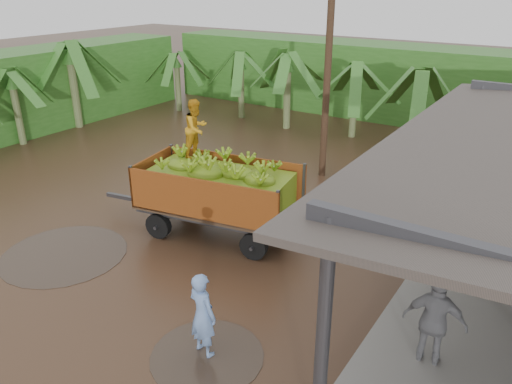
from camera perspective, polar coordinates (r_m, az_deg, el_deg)
ground at (r=13.36m, az=-6.41°, el=-6.71°), size 100.00×100.00×0.00m
hedge_north at (r=27.00m, az=12.33°, el=12.50°), size 22.00×3.00×3.60m
hedge_west at (r=25.52m, az=-25.93°, el=10.10°), size 3.00×18.00×3.60m
banana_trailer at (r=13.66m, az=-4.35°, el=0.30°), size 6.12×2.82×3.64m
man_blue at (r=9.63m, az=-6.12°, el=-13.74°), size 0.71×0.54×1.76m
man_grey at (r=9.81m, az=19.74°, el=-13.80°), size 1.18×0.62×1.92m
utility_pole at (r=17.39m, az=8.22°, el=14.09°), size 1.20×0.24×7.74m
banana_plants at (r=20.71m, az=-9.21°, el=9.42°), size 24.43×20.44×4.07m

